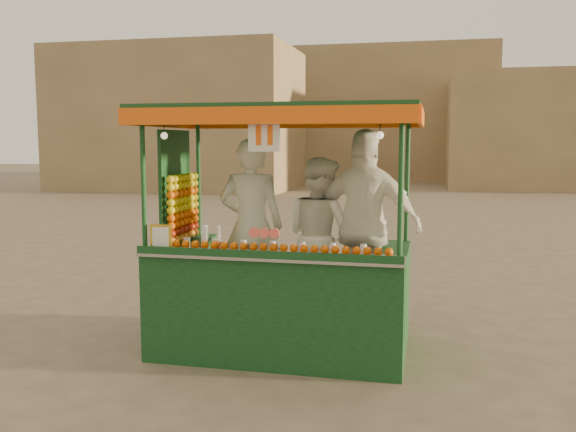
% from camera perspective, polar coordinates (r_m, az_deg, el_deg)
% --- Properties ---
extents(ground, '(90.00, 90.00, 0.00)m').
position_cam_1_polar(ground, '(6.54, -3.83, -11.39)').
color(ground, brown).
rests_on(ground, ground).
extents(building_left, '(10.00, 6.00, 6.00)m').
position_cam_1_polar(building_left, '(28.12, -9.81, 8.65)').
color(building_left, '#9D8159').
rests_on(building_left, ground).
extents(building_right, '(9.00, 6.00, 5.00)m').
position_cam_1_polar(building_right, '(30.40, 22.93, 7.13)').
color(building_right, '#9D8159').
rests_on(building_right, ground).
extents(building_center, '(14.00, 7.00, 7.00)m').
position_cam_1_polar(building_center, '(36.17, 6.94, 9.05)').
color(building_center, '#9D8159').
rests_on(building_center, ground).
extents(juice_cart, '(2.60, 1.69, 2.37)m').
position_cam_1_polar(juice_cart, '(6.10, -1.20, -5.28)').
color(juice_cart, '#0E3413').
rests_on(juice_cart, ground).
extents(vendor_left, '(0.70, 0.49, 1.80)m').
position_cam_1_polar(vendor_left, '(6.41, -3.36, -0.93)').
color(vendor_left, white).
rests_on(vendor_left, ground).
extents(vendor_middle, '(0.99, 0.96, 1.61)m').
position_cam_1_polar(vendor_middle, '(6.37, 2.92, -1.85)').
color(vendor_middle, white).
rests_on(vendor_middle, ground).
extents(vendor_right, '(1.17, 0.65, 1.89)m').
position_cam_1_polar(vendor_right, '(6.19, 7.08, -0.85)').
color(vendor_right, white).
rests_on(vendor_right, ground).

